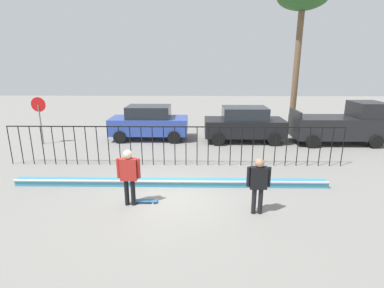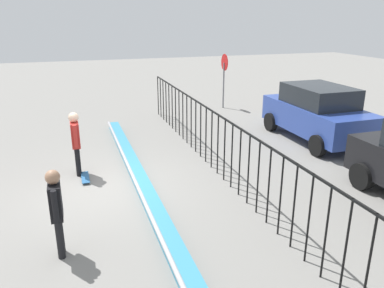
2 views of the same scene
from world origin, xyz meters
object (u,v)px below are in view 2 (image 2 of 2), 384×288
object	(u,v)px
skateboard	(85,177)
stop_sign	(224,73)
camera_operator	(56,206)
parked_car_blue	(317,113)
skateboarder	(76,138)

from	to	relation	value
skateboard	stop_sign	world-z (taller)	stop_sign
camera_operator	skateboard	bearing A→B (deg)	-1.21
camera_operator	stop_sign	distance (m)	12.39
skateboard	camera_operator	world-z (taller)	camera_operator
camera_operator	parked_car_blue	distance (m)	9.60
skateboarder	stop_sign	size ratio (longest dim) A/B	0.70
camera_operator	parked_car_blue	world-z (taller)	parked_car_blue
skateboarder	camera_operator	size ratio (longest dim) A/B	1.05
skateboarder	stop_sign	world-z (taller)	stop_sign
skateboarder	skateboard	size ratio (longest dim) A/B	2.19
skateboarder	camera_operator	distance (m)	3.80
skateboard	parked_car_blue	distance (m)	8.03
skateboarder	parked_car_blue	xyz separation A→B (m)	(-0.67, 8.05, -0.08)
skateboarder	skateboard	world-z (taller)	skateboarder
skateboarder	skateboard	xyz separation A→B (m)	(0.40, 0.14, -0.99)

